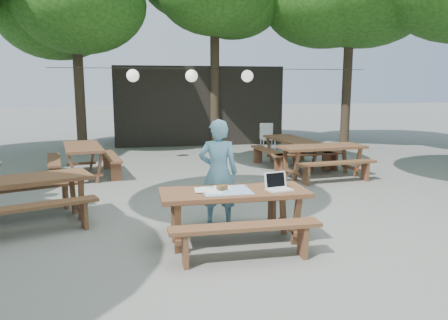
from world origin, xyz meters
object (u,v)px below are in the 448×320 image
Objects in this scene: picnic_table_nw at (24,201)px; plastic_chair at (268,143)px; main_picnic_table at (234,216)px; woman at (218,173)px.

picnic_table_nw is 8.93m from plastic_chair.
main_picnic_table is 3.34m from picnic_table_nw.
plastic_chair is (3.00, 7.20, -0.57)m from woman.
plastic_chair reaches higher than picnic_table_nw.
picnic_table_nw is at bearing 2.72° from woman.
main_picnic_table is 0.86× the size of picnic_table_nw.
main_picnic_table is at bearing -107.84° from plastic_chair.
main_picnic_table is 1.21× the size of woman.
woman is at bearing 93.85° from main_picnic_table.
plastic_chair is at bearing -99.35° from woman.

